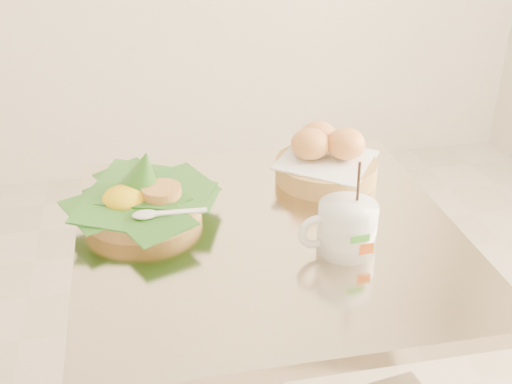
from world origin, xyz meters
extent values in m
cylinder|color=gray|center=(0.20, -0.02, 0.37)|extent=(0.07, 0.07, 0.69)
cube|color=beige|center=(0.20, -0.02, 0.73)|extent=(0.70, 0.70, 0.03)
cylinder|color=tan|center=(-0.03, 0.09, 0.77)|extent=(0.23, 0.23, 0.04)
cone|color=#2B631C|center=(-0.02, 0.10, 0.83)|extent=(0.14, 0.14, 0.12)
ellipsoid|color=yellow|center=(-0.06, 0.08, 0.79)|extent=(0.08, 0.08, 0.05)
cylinder|color=#CC9347|center=(0.01, 0.08, 0.80)|extent=(0.08, 0.08, 0.02)
cylinder|color=tan|center=(0.36, 0.17, 0.77)|extent=(0.22, 0.22, 0.04)
cube|color=white|center=(0.36, 0.17, 0.79)|extent=(0.25, 0.25, 0.01)
ellipsoid|color=orange|center=(0.33, 0.18, 0.83)|extent=(0.08, 0.08, 0.06)
ellipsoid|color=orange|center=(0.40, 0.16, 0.83)|extent=(0.08, 0.08, 0.06)
ellipsoid|color=orange|center=(0.35, 0.21, 0.83)|extent=(0.08, 0.08, 0.06)
cylinder|color=white|center=(0.31, -0.11, 0.79)|extent=(0.10, 0.10, 0.09)
torus|color=white|center=(0.26, -0.11, 0.80)|extent=(0.06, 0.02, 0.06)
cylinder|color=#482714|center=(0.31, -0.11, 0.84)|extent=(0.09, 0.09, 0.01)
cylinder|color=black|center=(0.33, -0.10, 0.86)|extent=(0.02, 0.05, 0.13)
cube|color=green|center=(0.32, -0.16, 0.80)|extent=(0.03, 0.00, 0.01)
cube|color=orange|center=(0.33, -0.16, 0.78)|extent=(0.03, 0.00, 0.02)
camera|label=1|loc=(-0.03, -1.00, 1.38)|focal=45.00mm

